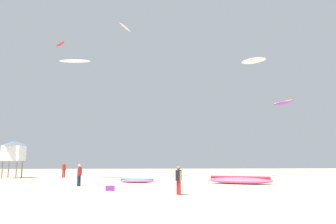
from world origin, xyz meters
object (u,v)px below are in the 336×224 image
at_px(person_left, 64,169).
at_px(lifeguard_tower, 14,151).
at_px(cooler_box, 110,188).
at_px(kite_aloft_3, 125,27).
at_px(kite_aloft_5, 60,44).
at_px(person_midground, 79,173).
at_px(person_foreground, 179,178).
at_px(kite_aloft_6, 283,103).
at_px(kite_aloft_0, 75,61).
at_px(kite_aloft_2, 253,61).
at_px(kite_grounded_near, 137,181).
at_px(kite_grounded_mid, 240,180).

height_order(person_left, lifeguard_tower, lifeguard_tower).
distance_m(person_left, cooler_box, 17.17).
height_order(lifeguard_tower, kite_aloft_3, kite_aloft_3).
bearing_deg(lifeguard_tower, person_left, 7.70).
relative_size(cooler_box, kite_aloft_5, 0.20).
bearing_deg(kite_aloft_3, kite_aloft_5, -170.11).
bearing_deg(person_midground, person_foreground, 170.39).
bearing_deg(kite_aloft_6, person_midground, -147.43).
bearing_deg(kite_aloft_3, person_left, -110.55).
bearing_deg(lifeguard_tower, kite_aloft_6, 6.74).
bearing_deg(kite_aloft_6, kite_aloft_0, -165.63).
bearing_deg(kite_aloft_2, kite_grounded_near, -131.76).
relative_size(person_left, cooler_box, 3.04).
xyz_separation_m(cooler_box, kite_aloft_3, (-1.79, 30.03, 25.04)).
bearing_deg(kite_aloft_6, kite_grounded_mid, -127.52).
distance_m(person_left, kite_aloft_0, 12.40).
xyz_separation_m(kite_aloft_2, kite_aloft_3, (-22.12, 2.07, 6.37)).
relative_size(kite_grounded_mid, lifeguard_tower, 1.33).
distance_m(kite_grounded_near, cooler_box, 7.04).
distance_m(kite_grounded_near, kite_aloft_3, 34.25).
distance_m(kite_grounded_near, lifeguard_tower, 16.50).
distance_m(person_foreground, kite_aloft_2, 38.95).
distance_m(kite_grounded_mid, kite_aloft_6, 19.65).
xyz_separation_m(person_left, cooler_box, (7.22, -15.56, -0.83)).
height_order(cooler_box, kite_aloft_6, kite_aloft_6).
bearing_deg(kite_aloft_5, kite_aloft_2, -0.42).
xyz_separation_m(cooler_box, kite_aloft_5, (-12.30, 28.19, 20.90)).
height_order(person_foreground, kite_aloft_0, kite_aloft_0).
height_order(lifeguard_tower, kite_aloft_2, kite_aloft_2).
distance_m(person_midground, kite_aloft_2, 38.01).
bearing_deg(kite_aloft_0, kite_aloft_6, 14.37).
bearing_deg(kite_aloft_3, person_midground, -92.30).
xyz_separation_m(person_midground, kite_grounded_mid, (13.08, 1.38, -0.66)).
xyz_separation_m(person_left, kite_aloft_2, (27.54, 12.39, 17.85)).
bearing_deg(kite_aloft_3, person_foreground, -79.53).
bearing_deg(kite_grounded_mid, kite_aloft_0, 156.53).
bearing_deg(kite_aloft_5, cooler_box, -66.43).
bearing_deg(kite_aloft_2, kite_aloft_6, -87.40).
bearing_deg(cooler_box, person_foreground, -32.29).
bearing_deg(person_foreground, kite_aloft_5, 90.73).
bearing_deg(kite_aloft_3, kite_aloft_6, -26.53).
xyz_separation_m(kite_grounded_mid, kite_aloft_2, (10.10, 22.88, 18.53)).
xyz_separation_m(kite_grounded_mid, lifeguard_tower, (-22.90, 9.75, 2.74)).
distance_m(kite_grounded_near, kite_aloft_2, 33.86).
height_order(kite_grounded_near, kite_aloft_3, kite_aloft_3).
distance_m(kite_grounded_mid, kite_aloft_0, 21.37).
relative_size(person_left, kite_aloft_2, 0.41).
bearing_deg(person_midground, lifeguard_tower, -16.21).
bearing_deg(kite_aloft_2, kite_aloft_0, -148.48).
bearing_deg(lifeguard_tower, kite_aloft_5, 88.43).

